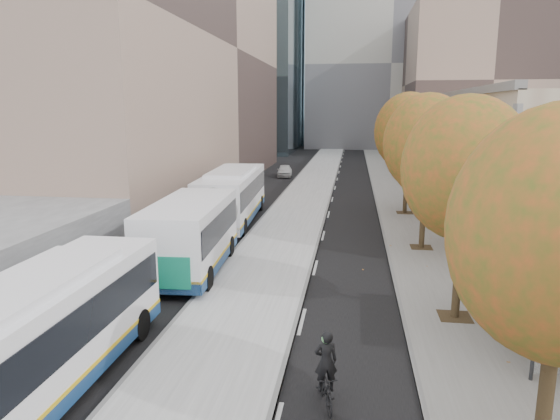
% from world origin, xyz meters
% --- Properties ---
extents(bus_platform, '(4.25, 150.00, 0.15)m').
position_xyz_m(bus_platform, '(-3.88, 35.00, 0.07)').
color(bus_platform, '#A4A4A4').
rests_on(bus_platform, ground).
extents(sidewalk, '(4.75, 150.00, 0.08)m').
position_xyz_m(sidewalk, '(4.12, 35.00, 0.04)').
color(sidewalk, gray).
rests_on(sidewalk, ground).
extents(building_tan, '(18.00, 92.00, 8.00)m').
position_xyz_m(building_tan, '(15.50, 64.00, 4.00)').
color(building_tan, tan).
rests_on(building_tan, ground).
extents(building_midrise, '(24.00, 46.00, 25.00)m').
position_xyz_m(building_midrise, '(-22.50, 41.00, 12.50)').
color(building_midrise, gray).
rests_on(building_midrise, ground).
extents(building_far_block, '(30.00, 18.00, 30.00)m').
position_xyz_m(building_far_block, '(6.00, 96.00, 15.00)').
color(building_far_block, '#A8A49B').
rests_on(building_far_block, ground).
extents(bus_shelter, '(1.90, 4.40, 2.53)m').
position_xyz_m(bus_shelter, '(5.69, 10.96, 2.19)').
color(bus_shelter, '#383A3F').
rests_on(bus_shelter, sidewalk).
extents(tree_c, '(4.20, 4.20, 7.28)m').
position_xyz_m(tree_c, '(3.60, 13.00, 5.25)').
color(tree_c, black).
rests_on(tree_c, sidewalk).
extents(tree_d, '(4.40, 4.40, 7.60)m').
position_xyz_m(tree_d, '(3.60, 22.00, 5.47)').
color(tree_d, black).
rests_on(tree_d, sidewalk).
extents(tree_e, '(4.60, 4.60, 7.92)m').
position_xyz_m(tree_e, '(3.60, 31.00, 5.69)').
color(tree_e, black).
rests_on(tree_e, sidewalk).
extents(bus_far, '(3.90, 19.49, 3.23)m').
position_xyz_m(bus_far, '(-7.43, 22.47, 1.76)').
color(bus_far, white).
rests_on(bus_far, ground).
extents(cyclist, '(0.81, 1.60, 1.97)m').
position_xyz_m(cyclist, '(-0.58, 7.14, 0.73)').
color(cyclist, black).
rests_on(cyclist, ground).
extents(distant_car, '(1.94, 3.95, 1.30)m').
position_xyz_m(distant_car, '(-7.37, 49.27, 0.65)').
color(distant_car, silver).
rests_on(distant_car, ground).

